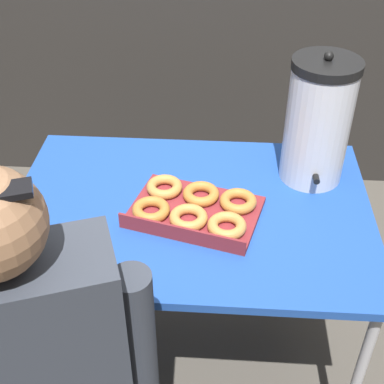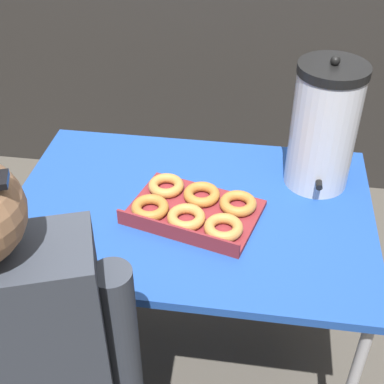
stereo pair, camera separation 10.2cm
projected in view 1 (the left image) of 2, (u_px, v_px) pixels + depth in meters
The scene contains 5 objects.
ground_plane at pixel (191, 351), 2.12m from camera, with size 12.00×12.00×0.00m, color #4C473F.
folding_table at pixel (191, 220), 1.70m from camera, with size 1.13×0.78×0.74m.
donut_box at pixel (194, 209), 1.63m from camera, with size 0.44×0.36×0.05m.
coffee_urn at pixel (318, 122), 1.68m from camera, with size 0.21×0.24×0.44m.
cell_phone at pixel (66, 267), 1.46m from camera, with size 0.12×0.16×0.01m.
Camera 1 is at (0.09, -1.29, 1.80)m, focal length 50.00 mm.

